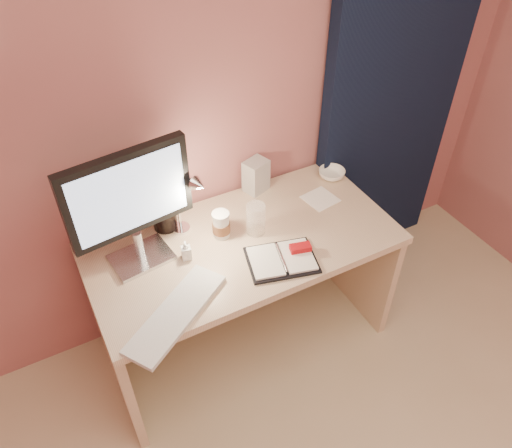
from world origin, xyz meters
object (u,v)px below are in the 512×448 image
desk (237,264)px  desk_lamp (175,204)px  clear_cup (256,219)px  planner (283,258)px  bowl (332,174)px  dark_jar (164,214)px  keyboard (176,313)px  lotion_bottle (186,250)px  product_box (256,176)px  monitor (129,200)px  coffee_cup (221,225)px

desk → desk_lamp: desk_lamp is taller
clear_cup → desk_lamp: size_ratio=0.43×
planner → bowl: bearing=52.0°
desk → dark_jar: (-0.27, 0.18, 0.30)m
keyboard → bowl: bearing=-9.2°
clear_cup → lotion_bottle: 0.35m
clear_cup → desk_lamp: bearing=164.5°
bowl → product_box: (-0.40, 0.09, 0.06)m
desk → product_box: bearing=45.0°
desk → dark_jar: bearing=147.2°
keyboard → clear_cup: (0.50, 0.28, 0.07)m
planner → clear_cup: 0.23m
desk → lotion_bottle: lotion_bottle is taller
dark_jar → product_box: size_ratio=0.91×
planner → desk_lamp: 0.52m
monitor → desk_lamp: (0.19, 0.02, -0.10)m
desk_lamp → product_box: bearing=-2.4°
monitor → clear_cup: size_ratio=3.60×
coffee_cup → product_box: product_box is taller
planner → product_box: product_box is taller
lotion_bottle → desk_lamp: 0.20m
monitor → dark_jar: size_ratio=3.52×
coffee_cup → clear_cup: size_ratio=0.86×
product_box → coffee_cup: bearing=-161.5°
bowl → dark_jar: (-0.91, 0.04, 0.06)m
coffee_cup → clear_cup: clear_cup is taller
product_box → desk_lamp: (-0.49, -0.19, 0.14)m
clear_cup → keyboard: bearing=-150.7°
coffee_cup → lotion_bottle: size_ratio=1.42×
lotion_bottle → desk_lamp: size_ratio=0.26×
planner → bowl: 0.67m
coffee_cup → desk_lamp: 0.25m
bowl → lotion_bottle: size_ratio=1.49×
desk → clear_cup: bearing=-31.9°
monitor → dark_jar: monitor is taller
desk → coffee_cup: (-0.07, 0.00, 0.29)m
bowl → dark_jar: size_ratio=0.88×
keyboard → dark_jar: (0.14, 0.51, 0.07)m
bowl → monitor: bearing=-174.0°
keyboard → planner: size_ratio=1.46×
coffee_cup → clear_cup: 0.16m
keyboard → coffee_cup: coffee_cup is taller
planner → desk: bearing=124.6°
desk → bowl: size_ratio=10.12×
desk → keyboard: size_ratio=2.81×
planner → bowl: size_ratio=2.47×
coffee_cup → clear_cup: (0.15, -0.05, 0.02)m
planner → lotion_bottle: (-0.36, 0.21, 0.03)m
desk → clear_cup: size_ratio=9.14×
desk → dark_jar: size_ratio=8.95×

